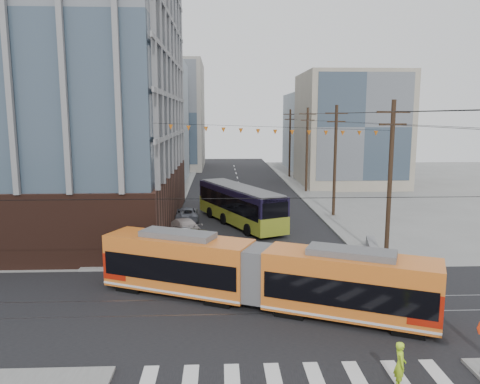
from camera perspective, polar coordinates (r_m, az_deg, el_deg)
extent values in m
plane|color=slate|center=(21.95, 5.41, -17.74)|extent=(160.00, 160.00, 0.00)
cube|color=#8C99A5|center=(72.76, -13.86, 8.25)|extent=(18.00, 16.00, 18.00)
cube|color=gray|center=(69.96, 13.24, 7.43)|extent=(14.00, 14.00, 16.00)
cube|color=gray|center=(92.04, -9.57, 9.17)|extent=(16.00, 18.00, 20.00)
cube|color=#8C99A5|center=(89.85, 11.02, 7.22)|extent=(16.00, 16.00, 14.00)
cylinder|color=black|center=(76.33, 6.09, 5.87)|extent=(0.30, 0.30, 11.00)
imported|color=#BEBEBE|center=(35.97, -6.81, -5.52)|extent=(3.59, 5.19, 1.62)
imported|color=#B4A8A5|center=(39.85, -7.02, -4.19)|extent=(3.85, 5.39, 1.45)
imported|color=slate|center=(45.20, -6.53, -2.66)|extent=(2.60, 4.90, 1.31)
imported|color=#B9EC25|center=(19.29, 18.93, -19.29)|extent=(0.52, 0.71, 1.78)
cube|color=slate|center=(35.77, 15.83, -6.57)|extent=(1.81, 4.18, 0.82)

